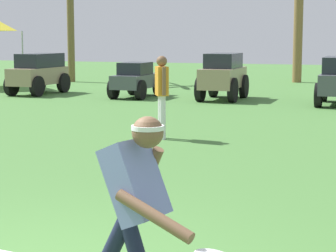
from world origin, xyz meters
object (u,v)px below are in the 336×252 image
(parked_car_slot_c, at_px, (223,75))
(frisbee_thrower, at_px, (134,207))
(teammate_near_sideline, at_px, (162,89))
(parked_car_slot_a, at_px, (39,72))
(parked_car_slot_b, at_px, (136,79))

(parked_car_slot_c, bearing_deg, frisbee_thrower, -78.09)
(teammate_near_sideline, xyz_separation_m, parked_car_slot_a, (-7.03, 7.67, -0.22))
(teammate_near_sideline, bearing_deg, frisbee_thrower, -71.94)
(frisbee_thrower, xyz_separation_m, teammate_near_sideline, (-2.46, 7.55, 0.14))
(parked_car_slot_c, bearing_deg, teammate_near_sideline, -84.33)
(frisbee_thrower, height_order, parked_car_slot_b, frisbee_thrower)
(parked_car_slot_c, bearing_deg, parked_car_slot_a, -178.91)
(parked_car_slot_b, xyz_separation_m, parked_car_slot_c, (2.77, 0.14, 0.18))
(teammate_near_sideline, height_order, parked_car_slot_b, teammate_near_sideline)
(parked_car_slot_a, bearing_deg, parked_car_slot_b, -0.39)
(teammate_near_sideline, relative_size, parked_car_slot_c, 0.66)
(frisbee_thrower, distance_m, teammate_near_sideline, 7.94)
(frisbee_thrower, relative_size, parked_car_slot_b, 0.64)
(parked_car_slot_b, relative_size, parked_car_slot_c, 0.94)
(parked_car_slot_b, height_order, parked_car_slot_c, parked_car_slot_c)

